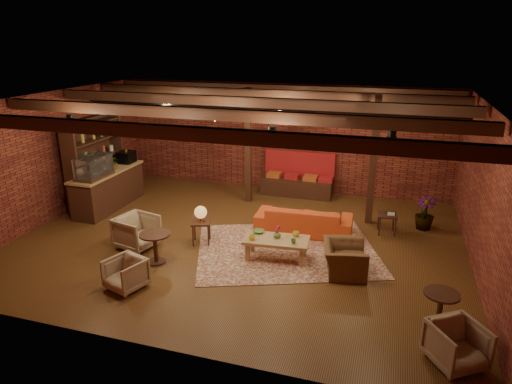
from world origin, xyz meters
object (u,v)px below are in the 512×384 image
(round_table_left, at_px, (155,243))
(side_table_book, at_px, (387,215))
(armchair_b, at_px, (126,272))
(armchair_far, at_px, (457,343))
(armchair_a, at_px, (137,230))
(armchair_right, at_px, (345,254))
(round_table_right, at_px, (440,305))
(coffee_table, at_px, (276,241))
(side_table_lamp, at_px, (201,215))
(sofa, at_px, (304,220))
(plant_tall, at_px, (429,181))

(round_table_left, height_order, side_table_book, round_table_left)
(armchair_b, relative_size, armchair_far, 0.92)
(round_table_left, height_order, armchair_a, armchair_a)
(armchair_right, relative_size, round_table_right, 1.45)
(round_table_left, distance_m, armchair_far, 5.85)
(coffee_table, distance_m, side_table_lamp, 1.86)
(round_table_left, height_order, armchair_far, armchair_far)
(sofa, relative_size, armchair_far, 3.18)
(armchair_right, distance_m, plant_tall, 3.33)
(side_table_lamp, xyz_separation_m, round_table_left, (-0.52, -1.16, -0.24))
(armchair_a, distance_m, round_table_right, 6.35)
(round_table_right, distance_m, plant_tall, 4.28)
(side_table_lamp, height_order, round_table_right, side_table_lamp)
(side_table_lamp, bearing_deg, armchair_right, -7.74)
(armchair_right, bearing_deg, armchair_b, 104.09)
(side_table_book, bearing_deg, armchair_b, -138.34)
(coffee_table, bearing_deg, plant_tall, 40.43)
(armchair_a, relative_size, armchair_far, 1.14)
(armchair_b, bearing_deg, armchair_far, 14.84)
(plant_tall, bearing_deg, side_table_book, -148.14)
(side_table_lamp, xyz_separation_m, round_table_right, (4.95, -1.85, -0.24))
(sofa, distance_m, side_table_book, 1.98)
(sofa, bearing_deg, side_table_lamp, 27.77)
(armchair_far, xyz_separation_m, plant_tall, (-0.26, 5.03, 0.88))
(round_table_left, relative_size, armchair_far, 0.92)
(armchair_a, bearing_deg, coffee_table, -69.66)
(sofa, height_order, coffee_table, coffee_table)
(plant_tall, bearing_deg, round_table_left, -146.92)
(armchair_a, relative_size, side_table_book, 1.59)
(sofa, bearing_deg, armchair_right, 121.29)
(round_table_right, distance_m, armchair_far, 0.85)
(armchair_b, bearing_deg, plant_tall, 59.48)
(coffee_table, relative_size, armchair_right, 1.48)
(plant_tall, bearing_deg, coffee_table, -139.57)
(side_table_book, distance_m, armchair_far, 4.63)
(armchair_a, distance_m, side_table_book, 5.83)
(coffee_table, distance_m, armchair_a, 3.12)
(side_table_lamp, relative_size, plant_tall, 0.36)
(sofa, relative_size, plant_tall, 0.92)
(sofa, distance_m, round_table_right, 4.21)
(round_table_left, bearing_deg, coffee_table, 21.26)
(sofa, xyz_separation_m, armchair_a, (-3.39, -1.89, 0.08))
(side_table_lamp, distance_m, armchair_a, 1.45)
(side_table_book, bearing_deg, armchair_far, -75.98)
(side_table_lamp, bearing_deg, round_table_right, -20.46)
(side_table_lamp, height_order, armchair_b, side_table_lamp)
(plant_tall, bearing_deg, side_table_lamp, -154.23)
(armchair_right, xyz_separation_m, side_table_book, (0.74, 2.26, 0.04))
(round_table_right, bearing_deg, round_table_left, 172.84)
(plant_tall, bearing_deg, sofa, -158.40)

